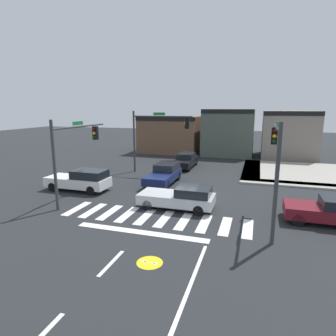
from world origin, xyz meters
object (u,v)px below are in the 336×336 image
Objects in this scene: traffic_signal_northwest at (156,131)px; car_white at (81,180)px; car_black at (186,160)px; traffic_signal_southeast at (276,153)px; traffic_signal_southwest at (75,145)px; car_silver at (180,197)px; car_maroon at (330,210)px; car_navy at (164,174)px.

traffic_signal_northwest reaches higher than car_white.
car_white reaches higher than car_black.
traffic_signal_southeast reaches higher than traffic_signal_southwest.
car_black is at bearing -77.61° from car_silver.
traffic_signal_southeast is at bearing 30.51° from car_black.
car_white reaches higher than car_silver.
car_maroon is (10.73, -11.93, 0.00)m from car_black.
car_black is at bearing 59.48° from traffic_signal_northwest.
car_black reaches higher than car_silver.
car_maroon is at bearing 174.74° from car_white.
traffic_signal_southwest reaches higher than car_white.
car_white is (-13.08, 2.72, -2.99)m from traffic_signal_southeast.
traffic_signal_southeast is 1.18× the size of car_black.
car_navy is (1.82, -3.29, -3.17)m from traffic_signal_northwest.
traffic_signal_southwest is 1.28× the size of car_silver.
car_navy is at bearing -61.12° from traffic_signal_northwest.
car_white is at bearing -115.22° from traffic_signal_northwest.
car_silver is at bearing 12.39° from car_black.
car_black is 6.62m from car_navy.
traffic_signal_southwest reaches higher than car_black.
traffic_signal_southeast reaches higher than car_white.
car_black is (1.96, 3.32, -3.22)m from traffic_signal_northwest.
traffic_signal_southeast is 4.44m from car_maroon.
car_black is at bearing -48.04° from car_maroon.
traffic_signal_northwest is at bearing -151.12° from car_navy.
traffic_signal_southwest is at bearing 2.43° from car_silver.
car_maroon is at bearing -88.58° from traffic_signal_southwest.
traffic_signal_northwest is at bearing -14.49° from traffic_signal_southwest.
traffic_signal_southwest reaches higher than car_maroon.
traffic_signal_northwest is at bearing -34.16° from car_maroon.
car_white is at bearing -53.44° from car_navy.
car_navy is at bearing -26.06° from car_maroon.
car_maroon is 8.09m from car_silver.
traffic_signal_southwest reaches higher than car_silver.
traffic_signal_southeast is 1.38× the size of car_maroon.
car_maroon reaches higher than car_silver.
car_black is 1.17× the size of car_maroon.
car_silver is (7.96, -1.56, -0.10)m from car_white.
traffic_signal_southeast is 6.10m from car_silver.
traffic_signal_southwest is 1.20× the size of car_black.
car_navy reaches higher than car_black.
car_white is at bearing -26.96° from car_black.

